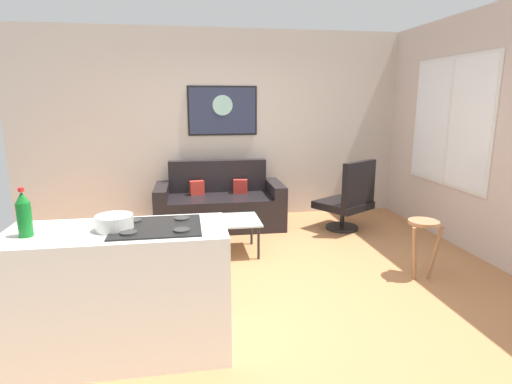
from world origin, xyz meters
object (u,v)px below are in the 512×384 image
Objects in this scene: coffee_table at (218,223)px; bar_stool at (423,234)px; mixing_bowl at (114,223)px; armchair at (349,199)px; wall_painting at (223,111)px; couch at (220,205)px; soda_bottle at (24,215)px.

coffee_table is 1.60× the size of bar_stool.
mixing_bowl reaches higher than coffee_table.
armchair is 0.96× the size of wall_painting.
mixing_bowl is 0.24× the size of wall_painting.
wall_painting is at bearing 77.98° from couch.
bar_stool is (1.88, -2.11, 0.16)m from couch.
wall_painting is (-1.76, 2.64, 1.16)m from bar_stool.
couch is 1.81× the size of armchair.
bar_stool is 1.88× the size of soda_bottle.
bar_stool is at bearing 16.81° from mixing_bowl.
mixing_bowl is (-2.68, -2.46, 0.53)m from armchair.
coffee_table is at bearing -97.65° from wall_painting.
armchair is 3.94× the size of mixing_bowl.
couch is 2.96× the size of bar_stool.
armchair is at bearing 94.83° from bar_stool.
mixing_bowl reaches higher than armchair.
mixing_bowl is 3.70m from wall_painting.
armchair is at bearing -32.23° from wall_painting.
bar_stool is 3.38m from wall_painting.
wall_painting is (0.22, 1.62, 1.25)m from coffee_table.
armchair is at bearing 17.86° from coffee_table.
armchair reaches higher than bar_stool.
soda_bottle is 1.28× the size of mixing_bowl.
coffee_table is at bearing 54.43° from soda_bottle.
soda_bottle is at bearing -174.80° from mixing_bowl.
bar_stool is 2.41× the size of mixing_bowl.
coffee_table is 2.06m from wall_painting.
wall_painting reaches higher than soda_bottle.
soda_bottle is 3.92m from wall_painting.
armchair is 2.26m from wall_painting.
mixing_bowl is (-0.83, -1.87, 0.60)m from coffee_table.
coffee_table is 2.23m from bar_stool.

